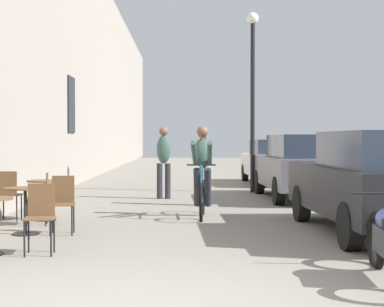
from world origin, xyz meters
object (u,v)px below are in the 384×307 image
cafe_table_far (45,191)px  street_lamp (253,79)px  cyclist_on_bicycle (202,174)px  cafe_chair_far_toward_wall (9,192)px  parked_car_second (303,166)px  parked_car_third (274,161)px  cafe_table_mid (25,201)px  parked_car_nearest (379,181)px  pedestrian_near (203,163)px  cafe_chair_mid_toward_street (63,200)px  pedestrian_mid (164,158)px  cafe_chair_far_toward_street (41,195)px  cafe_chair_near_toward_street (40,213)px

cafe_table_far → street_lamp: size_ratio=0.15×
cyclist_on_bicycle → street_lamp: size_ratio=0.36×
cafe_chair_far_toward_wall → cyclist_on_bicycle: size_ratio=0.51×
parked_car_second → parked_car_third: parked_car_second is taller
cafe_table_mid → parked_car_nearest: (5.39, -0.09, 0.30)m
pedestrian_near → parked_car_third: size_ratio=0.41×
cafe_table_mid → cafe_chair_mid_toward_street: (0.55, 0.08, -0.00)m
parked_car_third → pedestrian_mid: bearing=-124.1°
cafe_chair_far_toward_street → pedestrian_mid: 5.10m
cyclist_on_bicycle → parked_car_second: (2.54, 3.42, -0.00)m
cafe_chair_far_toward_wall → cyclist_on_bicycle: bearing=8.9°
cafe_table_far → cafe_chair_far_toward_street: 0.65m
cafe_chair_far_toward_street → cafe_chair_far_toward_wall: 0.90m
cafe_chair_mid_toward_street → parked_car_third: bearing=65.8°
cafe_chair_mid_toward_street → parked_car_third: parked_car_third is taller
cafe_table_mid → street_lamp: 9.04m
pedestrian_near → cafe_chair_far_toward_street: bearing=-132.4°
cafe_table_mid → pedestrian_mid: size_ratio=0.41×
parked_car_second → cafe_chair_far_toward_street: bearing=-139.5°
cafe_chair_far_toward_street → cafe_chair_far_toward_wall: bearing=141.0°
cafe_chair_near_toward_street → parked_car_third: (4.76, 12.40, 0.23)m
pedestrian_near → parked_car_second: 2.84m
cafe_table_far → cafe_chair_far_toward_wall: (-0.62, -0.08, -0.00)m
cyclist_on_bicycle → cafe_chair_far_toward_street: bearing=-158.2°
pedestrian_near → parked_car_third: 7.08m
cafe_chair_far_toward_street → pedestrian_near: pedestrian_near is taller
cafe_chair_far_toward_street → parked_car_second: (5.31, 4.53, 0.29)m
cyclist_on_bicycle → cafe_table_mid: bearing=-142.2°
cafe_chair_far_toward_wall → pedestrian_near: bearing=35.8°
cafe_chair_mid_toward_street → pedestrian_mid: (1.38, 5.67, 0.47)m
cyclist_on_bicycle → parked_car_third: 9.02m
pedestrian_mid → cafe_table_mid: bearing=-108.6°
cafe_chair_far_toward_wall → cyclist_on_bicycle: cyclist_on_bicycle is taller
street_lamp → parked_car_second: (1.01, -1.94, -2.30)m
pedestrian_near → parked_car_third: bearing=69.3°
pedestrian_near → parked_car_second: (2.46, 1.40, -0.13)m
cafe_chair_mid_toward_street → cafe_chair_far_toward_wall: (-1.25, 1.53, 0.00)m
cafe_table_mid → parked_car_second: size_ratio=0.16×
cafe_chair_near_toward_street → parked_car_second: 8.60m
cafe_chair_mid_toward_street → pedestrian_near: pedestrian_near is taller
cafe_table_far → street_lamp: 7.73m
cafe_chair_mid_toward_street → parked_car_nearest: 4.85m
cafe_table_mid → street_lamp: size_ratio=0.15×
cafe_table_mid → parked_car_nearest: size_ratio=0.16×
cafe_chair_mid_toward_street → parked_car_second: (4.76, 5.49, 0.29)m
cafe_chair_far_toward_wall → parked_car_nearest: 6.33m
pedestrian_near → parked_car_nearest: bearing=-59.2°
cyclist_on_bicycle → pedestrian_mid: pedestrian_mid is taller
cafe_chair_mid_toward_street → cafe_table_far: 1.73m
cafe_chair_near_toward_street → cafe_chair_far_toward_wall: bearing=111.8°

